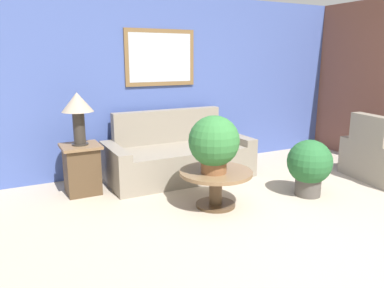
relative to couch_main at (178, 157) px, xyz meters
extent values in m
plane|color=tan|center=(0.54, -2.51, -0.29)|extent=(20.00, 20.00, 0.00)
cube|color=#42569E|center=(0.54, 0.57, 1.01)|extent=(7.38, 0.06, 2.60)
cube|color=brown|center=(-0.02, 0.53, 1.40)|extent=(1.09, 0.03, 0.82)
cube|color=#B2BCC6|center=(-0.02, 0.52, 1.40)|extent=(0.97, 0.01, 0.70)
cube|color=gray|center=(0.00, -0.05, -0.07)|extent=(1.68, 0.96, 0.45)
cube|color=gray|center=(0.00, 0.35, 0.40)|extent=(1.68, 0.16, 0.48)
cube|color=gray|center=(-0.93, -0.05, -0.02)|extent=(0.18, 0.96, 0.55)
cube|color=gray|center=(0.93, -0.05, -0.02)|extent=(0.18, 0.96, 0.55)
cube|color=gray|center=(2.25, -1.40, 0.40)|extent=(0.26, 0.65, 0.48)
cube|color=gray|center=(2.68, -1.06, -0.02)|extent=(0.90, 0.32, 0.55)
cylinder|color=#4C3823|center=(-0.08, -1.21, -0.28)|extent=(0.46, 0.46, 0.03)
cylinder|color=#4C3823|center=(-0.08, -1.21, -0.08)|extent=(0.15, 0.15, 0.36)
cylinder|color=brown|center=(-0.08, -1.21, 0.12)|extent=(0.84, 0.84, 0.04)
cube|color=#4C3823|center=(-1.37, -0.06, 0.01)|extent=(0.40, 0.40, 0.59)
cube|color=brown|center=(-1.37, -0.06, 0.32)|extent=(0.47, 0.47, 0.03)
cylinder|color=#2D2823|center=(-1.37, -0.06, 0.35)|extent=(0.20, 0.20, 0.02)
cylinder|color=#2D2823|center=(-1.37, -0.06, 0.56)|extent=(0.14, 0.14, 0.40)
cone|color=gray|center=(-1.37, -0.06, 0.87)|extent=(0.38, 0.38, 0.24)
cylinder|color=brown|center=(-0.14, -1.25, 0.21)|extent=(0.29, 0.29, 0.15)
sphere|color=#2D6B33|center=(-0.14, -1.25, 0.50)|extent=(0.57, 0.57, 0.57)
cylinder|color=#4C4742|center=(1.13, -1.44, -0.18)|extent=(0.32, 0.32, 0.23)
sphere|color=#235B2D|center=(1.13, -1.44, 0.14)|extent=(0.55, 0.55, 0.55)
camera|label=1|loc=(-2.20, -4.73, 1.40)|focal=35.00mm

